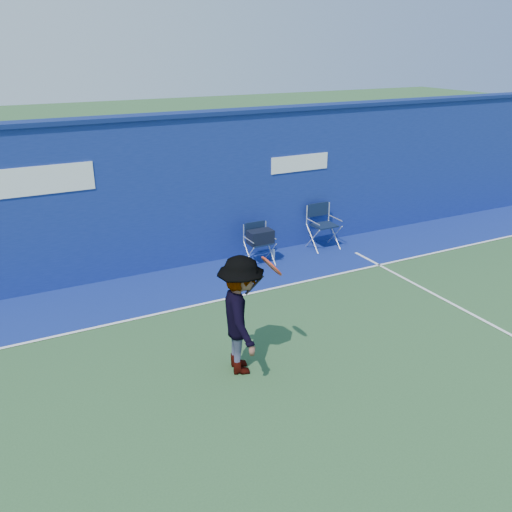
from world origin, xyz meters
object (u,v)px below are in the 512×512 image
directors_chair_left (260,248)px  water_bottle (273,255)px  tennis_player (241,315)px  directors_chair_right (323,235)px

directors_chair_left → water_bottle: 0.44m
water_bottle → tennis_player: bearing=-124.9°
directors_chair_left → directors_chair_right: 1.72m
water_bottle → directors_chair_left: bearing=-169.7°
tennis_player → water_bottle: bearing=55.1°
tennis_player → directors_chair_left: bearing=58.8°
directors_chair_left → water_bottle: (0.36, 0.07, -0.24)m
directors_chair_left → directors_chair_right: size_ratio=0.87×
directors_chair_right → water_bottle: size_ratio=4.13×
directors_chair_left → water_bottle: bearing=10.3°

